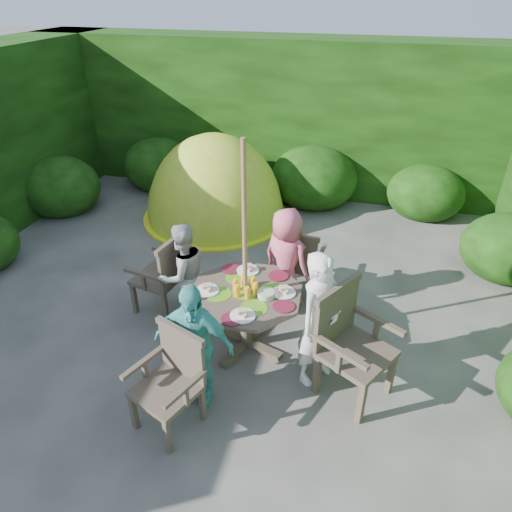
% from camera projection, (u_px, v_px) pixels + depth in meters
% --- Properties ---
extents(ground, '(60.00, 60.00, 0.00)m').
position_uv_depth(ground, '(215.00, 314.00, 5.22)').
color(ground, '#413F3A').
rests_on(ground, ground).
extents(hedge_enclosure, '(9.00, 9.00, 2.50)m').
position_uv_depth(hedge_enclosure, '(245.00, 170.00, 5.67)').
color(hedge_enclosure, black).
rests_on(hedge_enclosure, ground).
extents(patio_table, '(1.46, 1.46, 0.81)m').
position_uv_depth(patio_table, '(246.00, 301.00, 4.50)').
color(patio_table, '#3C3227').
rests_on(patio_table, ground).
extents(parasol_pole, '(0.06, 0.06, 2.20)m').
position_uv_depth(parasol_pole, '(245.00, 255.00, 4.22)').
color(parasol_pole, brown).
rests_on(parasol_pole, ground).
extents(garden_chair_right, '(0.78, 0.81, 1.03)m').
position_uv_depth(garden_chair_right, '(349.00, 342.00, 4.02)').
color(garden_chair_right, '#3C3227').
rests_on(garden_chair_right, ground).
extents(garden_chair_left, '(0.58, 0.63, 0.91)m').
position_uv_depth(garden_chair_left, '(164.00, 274.00, 5.06)').
color(garden_chair_left, '#3C3227').
rests_on(garden_chair_left, ground).
extents(garden_chair_back, '(0.54, 0.49, 0.84)m').
position_uv_depth(garden_chair_back, '(299.00, 261.00, 5.35)').
color(garden_chair_back, '#3C3227').
rests_on(garden_chair_back, ground).
extents(garden_chair_front, '(0.66, 0.62, 0.87)m').
position_uv_depth(garden_chair_front, '(172.00, 379.00, 3.76)').
color(garden_chair_front, '#3C3227').
rests_on(garden_chair_front, ground).
extents(child_right, '(0.54, 0.59, 1.36)m').
position_uv_depth(child_right, '(320.00, 320.00, 4.07)').
color(child_right, white).
rests_on(child_right, ground).
extents(child_left, '(0.70, 0.73, 1.18)m').
position_uv_depth(child_left, '(183.00, 275.00, 4.86)').
color(child_left, '#A0A19B').
rests_on(child_left, ground).
extents(child_back, '(0.72, 0.63, 1.23)m').
position_uv_depth(child_back, '(286.00, 260.00, 5.05)').
color(child_back, '#E55E7A').
rests_on(child_back, ground).
extents(child_front, '(0.72, 0.31, 1.22)m').
position_uv_depth(child_front, '(194.00, 344.00, 3.90)').
color(child_front, '#4BAFA9').
rests_on(child_front, ground).
extents(dome_tent, '(2.52, 2.52, 2.64)m').
position_uv_depth(dome_tent, '(216.00, 216.00, 7.36)').
color(dome_tent, '#9BC726').
rests_on(dome_tent, ground).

